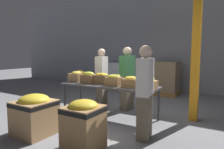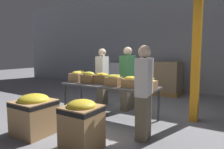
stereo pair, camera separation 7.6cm
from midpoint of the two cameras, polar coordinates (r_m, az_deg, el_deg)
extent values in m
plane|color=gray|center=(4.75, -1.43, -11.84)|extent=(30.00, 30.00, 0.00)
cube|color=#9399A3|center=(8.21, 13.93, 9.68)|extent=(16.00, 0.08, 4.00)
cube|color=#4C4C51|center=(4.58, -1.45, -3.18)|extent=(2.29, 0.72, 0.04)
cylinder|color=#38383D|center=(5.09, -13.77, -6.68)|extent=(0.05, 0.05, 0.70)
cylinder|color=#38383D|center=(3.92, 9.87, -10.45)|extent=(0.05, 0.05, 0.70)
cylinder|color=#38383D|center=(5.52, -9.35, -5.58)|extent=(0.05, 0.05, 0.70)
cylinder|color=#38383D|center=(4.47, 12.69, -8.45)|extent=(0.05, 0.05, 0.70)
cube|color=tan|center=(5.18, -10.34, -0.80)|extent=(0.34, 0.34, 0.21)
ellipsoid|color=yellow|center=(5.17, -10.36, 0.42)|extent=(0.28, 0.29, 0.10)
ellipsoid|color=yellow|center=(5.16, -9.43, 0.87)|extent=(0.22, 0.10, 0.05)
ellipsoid|color=yellow|center=(5.16, -9.56, 0.73)|extent=(0.18, 0.17, 0.03)
cube|color=olive|center=(4.85, -7.07, -1.25)|extent=(0.34, 0.27, 0.20)
ellipsoid|color=gold|center=(4.84, -7.08, 0.05)|extent=(0.29, 0.22, 0.13)
ellipsoid|color=gold|center=(4.83, -8.23, 0.37)|extent=(0.11, 0.17, 0.04)
ellipsoid|color=gold|center=(4.92, -7.29, 0.58)|extent=(0.22, 0.06, 0.04)
ellipsoid|color=gold|center=(4.88, -7.20, 0.66)|extent=(0.13, 0.17, 0.04)
cube|color=olive|center=(4.71, -3.30, -1.41)|extent=(0.34, 0.27, 0.21)
ellipsoid|color=gold|center=(4.69, -3.30, -0.08)|extent=(0.29, 0.21, 0.08)
ellipsoid|color=gold|center=(4.63, -3.48, 0.21)|extent=(0.14, 0.16, 0.04)
ellipsoid|color=gold|center=(4.74, -4.26, 0.28)|extent=(0.10, 0.17, 0.03)
ellipsoid|color=gold|center=(4.62, -3.42, 0.33)|extent=(0.09, 0.17, 0.04)
cube|color=#A37A4C|center=(4.39, 0.01, -2.02)|extent=(0.34, 0.26, 0.20)
ellipsoid|color=gold|center=(4.38, 0.01, -0.65)|extent=(0.30, 0.23, 0.10)
ellipsoid|color=gold|center=(4.34, 1.27, -0.27)|extent=(0.07, 0.15, 0.05)
ellipsoid|color=gold|center=(4.43, -1.12, -0.29)|extent=(0.15, 0.16, 0.04)
cube|color=#A37A4C|center=(4.22, 5.04, -2.44)|extent=(0.34, 0.29, 0.19)
ellipsoid|color=gold|center=(4.21, 5.06, -1.10)|extent=(0.30, 0.24, 0.09)
ellipsoid|color=gold|center=(4.19, 5.34, -0.78)|extent=(0.16, 0.06, 0.05)
ellipsoid|color=gold|center=(4.15, 6.00, -0.92)|extent=(0.14, 0.16, 0.04)
cube|color=#A37A4C|center=(4.06, 9.63, -2.97)|extent=(0.34, 0.33, 0.17)
ellipsoid|color=gold|center=(4.05, 9.65, -1.71)|extent=(0.31, 0.27, 0.08)
ellipsoid|color=gold|center=(4.08, 9.18, -1.23)|extent=(0.16, 0.11, 0.04)
ellipsoid|color=gold|center=(4.06, 8.30, -1.21)|extent=(0.15, 0.20, 0.05)
ellipsoid|color=gold|center=(3.99, 9.08, -1.35)|extent=(0.12, 0.22, 0.05)
ellipsoid|color=gold|center=(4.01, 11.02, -1.24)|extent=(0.07, 0.20, 0.06)
cube|color=#6B604C|center=(3.53, 8.66, -11.85)|extent=(0.25, 0.39, 0.76)
cube|color=silver|center=(3.38, 8.85, -0.65)|extent=(0.28, 0.45, 0.62)
sphere|color=beige|center=(3.36, 8.96, 6.47)|extent=(0.21, 0.21, 0.21)
cube|color=#6B604C|center=(5.60, -3.34, -5.08)|extent=(0.26, 0.39, 0.75)
cube|color=silver|center=(5.51, -3.38, 1.95)|extent=(0.29, 0.46, 0.62)
sphere|color=beige|center=(5.50, -3.41, 6.30)|extent=(0.21, 0.21, 0.21)
cube|color=#6B604C|center=(5.20, 3.88, -5.87)|extent=(0.24, 0.39, 0.77)
cube|color=#387A47|center=(5.10, 3.94, 1.86)|extent=(0.26, 0.46, 0.64)
sphere|color=beige|center=(5.09, 3.97, 6.65)|extent=(0.22, 0.22, 0.22)
cube|color=tan|center=(3.94, -21.72, -11.37)|extent=(0.64, 0.64, 0.61)
cube|color=black|center=(3.88, -21.87, -7.81)|extent=(0.64, 0.64, 0.07)
ellipsoid|color=yellow|center=(3.86, -21.91, -6.85)|extent=(0.54, 0.54, 0.22)
cube|color=#A37A4C|center=(3.16, -8.82, -14.89)|extent=(0.52, 0.52, 0.67)
cube|color=black|center=(3.07, -8.90, -9.99)|extent=(0.52, 0.52, 0.07)
ellipsoid|color=gold|center=(3.05, -8.92, -8.84)|extent=(0.44, 0.44, 0.18)
cube|color=orange|center=(4.63, 22.69, 12.31)|extent=(0.16, 0.16, 4.00)
cube|color=olive|center=(8.42, 0.53, -3.45)|extent=(1.14, 1.14, 0.13)
cube|color=silver|center=(8.35, 0.54, 0.22)|extent=(1.05, 1.05, 0.95)
cube|color=olive|center=(7.49, 14.46, -4.85)|extent=(1.03, 1.03, 0.13)
cube|color=#897556|center=(7.40, 14.58, -0.40)|extent=(0.95, 0.95, 1.04)
camera|label=1|loc=(0.04, -90.48, -0.05)|focal=32.00mm
camera|label=2|loc=(0.04, 89.52, 0.05)|focal=32.00mm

